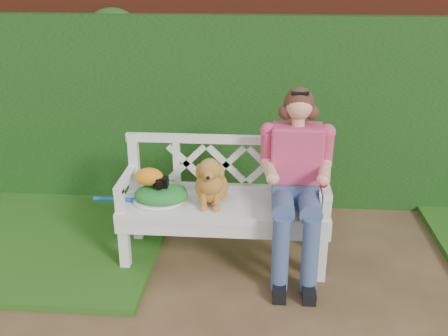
{
  "coord_description": "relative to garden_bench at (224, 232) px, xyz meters",
  "views": [
    {
      "loc": [
        -0.32,
        -2.8,
        2.12
      ],
      "look_at": [
        -0.58,
        0.63,
        0.75
      ],
      "focal_mm": 42.0,
      "sensor_mm": 36.0,
      "label": 1
    }
  ],
  "objects": [
    {
      "name": "ground",
      "position": [
        0.58,
        -0.63,
        -0.24
      ],
      "size": [
        60.0,
        60.0,
        0.0
      ],
      "primitive_type": "plane",
      "color": "#493420"
    },
    {
      "name": "brick_wall",
      "position": [
        0.58,
        1.27,
        0.86
      ],
      "size": [
        10.0,
        0.3,
        2.2
      ],
      "primitive_type": "cube",
      "color": "maroon",
      "rests_on": "ground"
    },
    {
      "name": "ivy_hedge",
      "position": [
        0.58,
        1.05,
        0.61
      ],
      "size": [
        10.0,
        0.18,
        1.7
      ],
      "primitive_type": "cube",
      "color": "#29601D",
      "rests_on": "ground"
    },
    {
      "name": "grass_left",
      "position": [
        -1.82,
        0.27,
        -0.21
      ],
      "size": [
        2.6,
        2.0,
        0.05
      ],
      "primitive_type": "cube",
      "color": "#24561D",
      "rests_on": "ground"
    },
    {
      "name": "garden_bench",
      "position": [
        0.0,
        0.0,
        0.0
      ],
      "size": [
        1.64,
        0.8,
        0.48
      ],
      "primitive_type": null,
      "rotation": [
        0.0,
        0.0,
        0.13
      ],
      "color": "white",
      "rests_on": "ground"
    },
    {
      "name": "seated_woman",
      "position": [
        0.51,
        -0.02,
        0.39
      ],
      "size": [
        0.62,
        0.78,
        1.27
      ],
      "primitive_type": null,
      "rotation": [
        0.0,
        0.0,
        0.13
      ],
      "color": "#DD5166",
      "rests_on": "ground"
    },
    {
      "name": "dog",
      "position": [
        -0.09,
        -0.02,
        0.43
      ],
      "size": [
        0.3,
        0.38,
        0.38
      ],
      "primitive_type": null,
      "rotation": [
        0.0,
        0.0,
        -0.12
      ],
      "color": "brown",
      "rests_on": "garden_bench"
    },
    {
      "name": "tennis_racket",
      "position": [
        -0.51,
        -0.04,
        0.26
      ],
      "size": [
        0.72,
        0.39,
        0.03
      ],
      "primitive_type": null,
      "rotation": [
        0.0,
        0.0,
        -0.15
      ],
      "color": "silver",
      "rests_on": "garden_bench"
    },
    {
      "name": "green_bag",
      "position": [
        -0.45,
        -0.03,
        0.31
      ],
      "size": [
        0.43,
        0.35,
        0.13
      ],
      "primitive_type": null,
      "rotation": [
        0.0,
        0.0,
        0.13
      ],
      "color": "green",
      "rests_on": "garden_bench"
    },
    {
      "name": "camera_item",
      "position": [
        -0.45,
        -0.04,
        0.41
      ],
      "size": [
        0.1,
        0.08,
        0.07
      ],
      "primitive_type": "cube",
      "rotation": [
        0.0,
        0.0,
        0.02
      ],
      "color": "black",
      "rests_on": "green_bag"
    },
    {
      "name": "baseball_glove",
      "position": [
        -0.54,
        -0.02,
        0.44
      ],
      "size": [
        0.24,
        0.2,
        0.13
      ],
      "primitive_type": "ellipsoid",
      "rotation": [
        0.0,
        0.0,
        0.32
      ],
      "color": "orange",
      "rests_on": "green_bag"
    }
  ]
}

